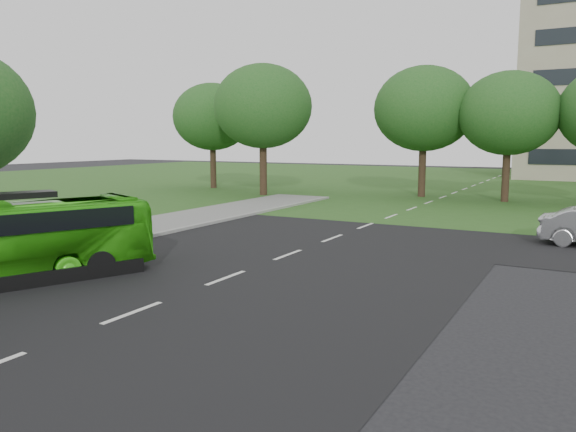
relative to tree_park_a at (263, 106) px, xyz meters
The scene contains 6 objects.
ground 28.87m from the tree_park_a, 63.34° to the right, with size 160.00×160.00×0.00m, color black.
street_surfaces 14.13m from the tree_park_a, 10.80° to the right, with size 120.00×120.00×0.15m.
tree_park_a is the anchor object (origin of this frame).
tree_park_b 11.99m from the tree_park_a, 22.29° to the left, with size 7.34×7.34×9.63m.
tree_park_c 17.51m from the tree_park_a, 12.83° to the left, with size 6.66×6.66×8.85m.
tree_park_f 7.92m from the tree_park_a, 155.08° to the left, with size 6.84×6.84×9.13m.
Camera 1 is at (9.78, -11.90, 4.25)m, focal length 35.00 mm.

